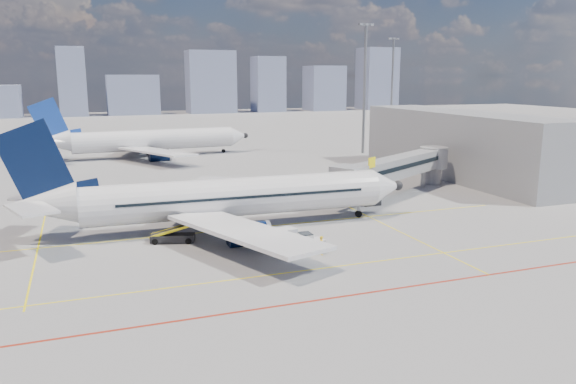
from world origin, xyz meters
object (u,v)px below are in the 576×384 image
belt_loader (174,236)px  second_aircraft (146,141)px  ramp_worker (322,245)px  main_aircraft (220,199)px  baggage_tug (309,242)px  cargo_dolly (279,239)px

belt_loader → second_aircraft: bearing=102.9°
second_aircraft → ramp_worker: second_aircraft is taller
main_aircraft → ramp_worker: main_aircraft is taller
main_aircraft → baggage_tug: size_ratio=16.60×
cargo_dolly → baggage_tug: bearing=-46.4°
baggage_tug → ramp_worker: 1.49m
second_aircraft → belt_loader: second_aircraft is taller
cargo_dolly → ramp_worker: bearing=-57.9°
main_aircraft → belt_loader: 6.57m
belt_loader → baggage_tug: bearing=-15.7°
second_aircraft → main_aircraft: bearing=-92.7°
main_aircraft → second_aircraft: (-1.18, 55.95, 0.00)m
main_aircraft → baggage_tug: 11.70m
ramp_worker → baggage_tug: bearing=23.2°
second_aircraft → cargo_dolly: bearing=-89.9°
second_aircraft → belt_loader: 59.14m
second_aircraft → cargo_dolly: 64.74m
baggage_tug → cargo_dolly: cargo_dolly is taller
ramp_worker → second_aircraft: bearing=2.7°
second_aircraft → baggage_tug: 66.30m
baggage_tug → cargo_dolly: (-2.32, 1.36, 0.20)m
main_aircraft → cargo_dolly: (3.34, -8.59, -2.19)m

